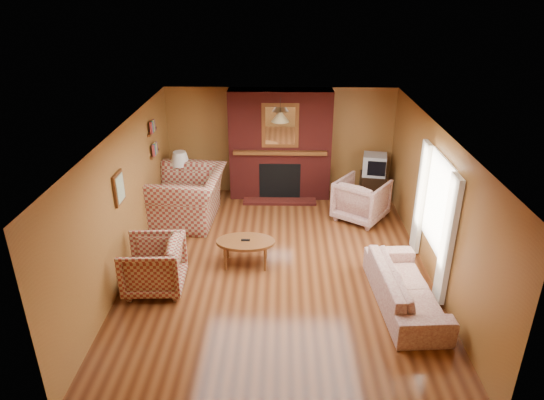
{
  "coord_description": "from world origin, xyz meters",
  "views": [
    {
      "loc": [
        0.04,
        -7.11,
        4.46
      ],
      "look_at": [
        -0.13,
        0.6,
        0.96
      ],
      "focal_mm": 32.0,
      "sensor_mm": 36.0,
      "label": 1
    }
  ],
  "objects_px": {
    "coffee_table": "(246,243)",
    "tv_stand": "(372,187)",
    "fireplace": "(280,146)",
    "plaid_armchair": "(153,265)",
    "floral_armchair": "(361,200)",
    "plaid_loveseat": "(187,197)",
    "table_lamp": "(180,165)",
    "side_table": "(183,193)",
    "crt_tv": "(375,165)",
    "floral_sofa": "(406,287)"
  },
  "relations": [
    {
      "from": "coffee_table",
      "to": "crt_tv",
      "type": "xyz_separation_m",
      "value": [
        2.61,
        2.75,
        0.42
      ]
    },
    {
      "from": "plaid_armchair",
      "to": "floral_armchair",
      "type": "relative_size",
      "value": 0.99
    },
    {
      "from": "side_table",
      "to": "crt_tv",
      "type": "bearing_deg",
      "value": 4.74
    },
    {
      "from": "plaid_loveseat",
      "to": "crt_tv",
      "type": "height_order",
      "value": "crt_tv"
    },
    {
      "from": "plaid_loveseat",
      "to": "floral_sofa",
      "type": "xyz_separation_m",
      "value": [
        3.75,
        -2.76,
        -0.22
      ]
    },
    {
      "from": "plaid_loveseat",
      "to": "plaid_armchair",
      "type": "xyz_separation_m",
      "value": [
        -0.1,
        -2.42,
        -0.1
      ]
    },
    {
      "from": "plaid_loveseat",
      "to": "side_table",
      "type": "relative_size",
      "value": 2.96
    },
    {
      "from": "floral_sofa",
      "to": "plaid_loveseat",
      "type": "bearing_deg",
      "value": 49.76
    },
    {
      "from": "floral_armchair",
      "to": "tv_stand",
      "type": "distance_m",
      "value": 1.05
    },
    {
      "from": "crt_tv",
      "to": "coffee_table",
      "type": "bearing_deg",
      "value": -133.52
    },
    {
      "from": "table_lamp",
      "to": "floral_sofa",
      "type": "bearing_deg",
      "value": -41.11
    },
    {
      "from": "side_table",
      "to": "plaid_armchair",
      "type": "bearing_deg",
      "value": -87.27
    },
    {
      "from": "fireplace",
      "to": "tv_stand",
      "type": "xyz_separation_m",
      "value": [
        2.05,
        -0.18,
        -0.88
      ]
    },
    {
      "from": "floral_sofa",
      "to": "tv_stand",
      "type": "height_order",
      "value": "tv_stand"
    },
    {
      "from": "plaid_loveseat",
      "to": "coffee_table",
      "type": "xyz_separation_m",
      "value": [
        1.29,
        -1.67,
        -0.11
      ]
    },
    {
      "from": "floral_sofa",
      "to": "crt_tv",
      "type": "height_order",
      "value": "crt_tv"
    },
    {
      "from": "floral_armchair",
      "to": "table_lamp",
      "type": "distance_m",
      "value": 3.84
    },
    {
      "from": "fireplace",
      "to": "plaid_loveseat",
      "type": "relative_size",
      "value": 1.51
    },
    {
      "from": "plaid_loveseat",
      "to": "table_lamp",
      "type": "distance_m",
      "value": 0.87
    },
    {
      "from": "coffee_table",
      "to": "tv_stand",
      "type": "bearing_deg",
      "value": 46.54
    },
    {
      "from": "side_table",
      "to": "fireplace",
      "type": "bearing_deg",
      "value": 14.29
    },
    {
      "from": "side_table",
      "to": "table_lamp",
      "type": "height_order",
      "value": "table_lamp"
    },
    {
      "from": "fireplace",
      "to": "tv_stand",
      "type": "height_order",
      "value": "fireplace"
    },
    {
      "from": "fireplace",
      "to": "side_table",
      "type": "bearing_deg",
      "value": -165.71
    },
    {
      "from": "table_lamp",
      "to": "floral_armchair",
      "type": "bearing_deg",
      "value": -9.23
    },
    {
      "from": "plaid_armchair",
      "to": "crt_tv",
      "type": "xyz_separation_m",
      "value": [
        4.0,
        3.5,
        0.41
      ]
    },
    {
      "from": "fireplace",
      "to": "crt_tv",
      "type": "height_order",
      "value": "fireplace"
    },
    {
      "from": "fireplace",
      "to": "floral_sofa",
      "type": "bearing_deg",
      "value": -64.73
    },
    {
      "from": "tv_stand",
      "to": "crt_tv",
      "type": "relative_size",
      "value": 1.06
    },
    {
      "from": "fireplace",
      "to": "floral_sofa",
      "type": "distance_m",
      "value": 4.54
    },
    {
      "from": "plaid_loveseat",
      "to": "fireplace",
      "type": "bearing_deg",
      "value": 128.02
    },
    {
      "from": "crt_tv",
      "to": "plaid_armchair",
      "type": "bearing_deg",
      "value": -138.85
    },
    {
      "from": "fireplace",
      "to": "plaid_loveseat",
      "type": "xyz_separation_m",
      "value": [
        -1.85,
        -1.27,
        -0.67
      ]
    },
    {
      "from": "plaid_loveseat",
      "to": "crt_tv",
      "type": "relative_size",
      "value": 2.8
    },
    {
      "from": "fireplace",
      "to": "crt_tv",
      "type": "distance_m",
      "value": 2.09
    },
    {
      "from": "table_lamp",
      "to": "tv_stand",
      "type": "distance_m",
      "value": 4.21
    },
    {
      "from": "fireplace",
      "to": "table_lamp",
      "type": "xyz_separation_m",
      "value": [
        -2.1,
        -0.53,
        -0.27
      ]
    },
    {
      "from": "floral_armchair",
      "to": "crt_tv",
      "type": "relative_size",
      "value": 1.65
    },
    {
      "from": "floral_sofa",
      "to": "side_table",
      "type": "bearing_deg",
      "value": 44.99
    },
    {
      "from": "plaid_loveseat",
      "to": "table_lamp",
      "type": "xyz_separation_m",
      "value": [
        -0.25,
        0.73,
        0.4
      ]
    },
    {
      "from": "floral_sofa",
      "to": "table_lamp",
      "type": "bearing_deg",
      "value": 44.99
    },
    {
      "from": "crt_tv",
      "to": "floral_armchair",
      "type": "bearing_deg",
      "value": -112.38
    },
    {
      "from": "table_lamp",
      "to": "crt_tv",
      "type": "relative_size",
      "value": 1.19
    },
    {
      "from": "fireplace",
      "to": "coffee_table",
      "type": "bearing_deg",
      "value": -100.81
    },
    {
      "from": "floral_sofa",
      "to": "crt_tv",
      "type": "xyz_separation_m",
      "value": [
        0.15,
        3.84,
        0.53
      ]
    },
    {
      "from": "floral_sofa",
      "to": "fireplace",
      "type": "bearing_deg",
      "value": 21.37
    },
    {
      "from": "crt_tv",
      "to": "side_table",
      "type": "bearing_deg",
      "value": -175.26
    },
    {
      "from": "plaid_loveseat",
      "to": "tv_stand",
      "type": "bearing_deg",
      "value": 109.12
    },
    {
      "from": "plaid_armchair",
      "to": "tv_stand",
      "type": "relative_size",
      "value": 1.53
    },
    {
      "from": "fireplace",
      "to": "table_lamp",
      "type": "bearing_deg",
      "value": -165.71
    }
  ]
}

